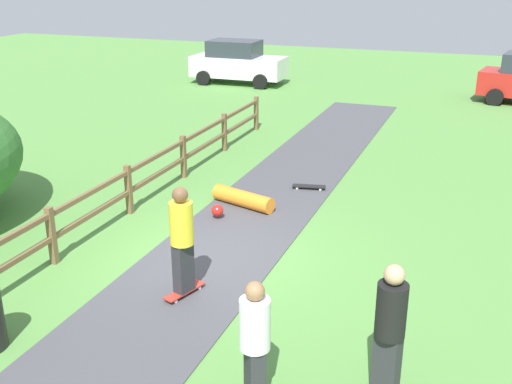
# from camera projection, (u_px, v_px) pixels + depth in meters

# --- Properties ---
(ground_plane) EXTENTS (60.00, 60.00, 0.00)m
(ground_plane) POSITION_uv_depth(u_px,v_px,m) (213.00, 257.00, 11.53)
(ground_plane) COLOR #568E42
(asphalt_path) EXTENTS (2.40, 28.00, 0.02)m
(asphalt_path) POSITION_uv_depth(u_px,v_px,m) (213.00, 256.00, 11.53)
(asphalt_path) COLOR #47474C
(asphalt_path) RESTS_ON ground_plane
(wooden_fence) EXTENTS (0.12, 18.12, 1.10)m
(wooden_fence) POSITION_uv_depth(u_px,v_px,m) (93.00, 205.00, 12.17)
(wooden_fence) COLOR brown
(wooden_fence) RESTS_ON ground_plane
(skater_riding) EXTENTS (0.47, 0.82, 1.89)m
(skater_riding) POSITION_uv_depth(u_px,v_px,m) (182.00, 236.00, 9.80)
(skater_riding) COLOR #B23326
(skater_riding) RESTS_ON asphalt_path
(skater_fallen) EXTENTS (1.56, 1.36, 0.36)m
(skater_fallen) POSITION_uv_depth(u_px,v_px,m) (241.00, 200.00, 13.74)
(skater_fallen) COLOR orange
(skater_fallen) RESTS_ON asphalt_path
(skateboard_loose) EXTENTS (0.82, 0.36, 0.08)m
(skateboard_loose) POSITION_uv_depth(u_px,v_px,m) (309.00, 186.00, 14.89)
(skateboard_loose) COLOR black
(skateboard_loose) RESTS_ON asphalt_path
(bystander_white) EXTENTS (0.53, 0.53, 1.69)m
(bystander_white) POSITION_uv_depth(u_px,v_px,m) (255.00, 338.00, 7.41)
(bystander_white) COLOR #2D2D33
(bystander_white) RESTS_ON ground_plane
(bystander_black) EXTENTS (0.47, 0.47, 1.83)m
(bystander_black) POSITION_uv_depth(u_px,v_px,m) (390.00, 324.00, 7.53)
(bystander_black) COLOR #2D2D33
(bystander_black) RESTS_ON ground_plane
(parked_car_white) EXTENTS (4.23, 2.06, 1.92)m
(parked_car_white) POSITION_uv_depth(u_px,v_px,m) (238.00, 62.00, 27.64)
(parked_car_white) COLOR silver
(parked_car_white) RESTS_ON ground_plane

